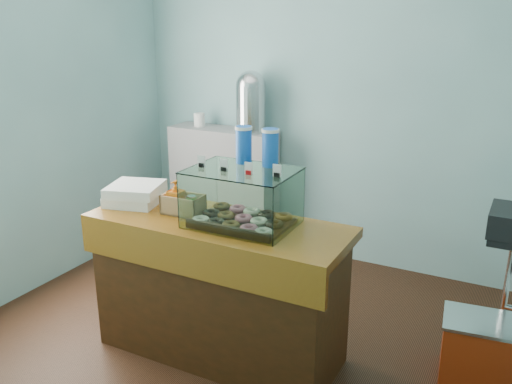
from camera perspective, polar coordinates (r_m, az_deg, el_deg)
The scene contains 9 objects.
ground at distance 3.83m, azimuth -1.76°, elevation -14.54°, with size 3.50×3.50×0.00m, color black.
room_shell at distance 3.25m, azimuth -1.57°, elevation 11.75°, with size 3.54×3.04×2.82m.
counter at distance 3.41m, azimuth -3.95°, elevation -10.03°, with size 1.60×0.60×0.90m.
back_shelf at distance 5.05m, azimuth -3.40°, elevation 0.55°, with size 1.00×0.32×1.10m, color gray.
display_case at distance 3.14m, azimuth -1.12°, elevation -0.30°, with size 0.61×0.45×0.55m.
condiment_crate at distance 3.36m, azimuth -7.88°, elevation -1.03°, with size 0.26×0.16×0.20m.
pastry_boxes at distance 3.60m, azimuth -12.60°, elevation -0.16°, with size 0.41×0.40×0.13m.
coffee_urn at distance 4.73m, azimuth -0.55°, elevation 9.66°, with size 0.29×0.29×0.53m.
red_cooler at distance 3.56m, azimuth 22.49°, elevation -15.05°, with size 0.48×0.39×0.39m.
Camera 1 is at (1.60, -2.81, 2.05)m, focal length 38.00 mm.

